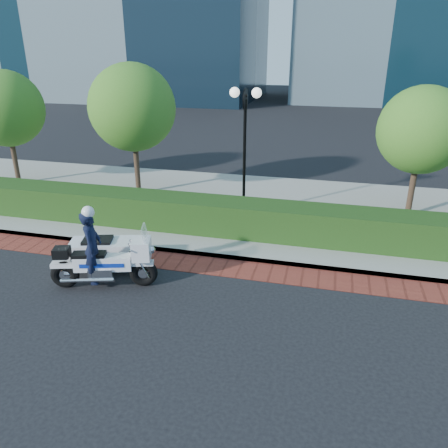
% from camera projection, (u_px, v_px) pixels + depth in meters
% --- Properties ---
extents(ground, '(120.00, 120.00, 0.00)m').
position_uv_depth(ground, '(160.00, 290.00, 10.72)').
color(ground, black).
rests_on(ground, ground).
extents(brick_strip, '(60.00, 1.00, 0.01)m').
position_uv_depth(brick_strip, '(181.00, 262.00, 12.06)').
color(brick_strip, maroon).
rests_on(brick_strip, ground).
extents(sidewalk, '(60.00, 8.00, 0.15)m').
position_uv_depth(sidewalk, '(221.00, 206.00, 16.07)').
color(sidewalk, gray).
rests_on(sidewalk, ground).
extents(hedge_main, '(18.00, 1.20, 1.00)m').
position_uv_depth(hedge_main, '(202.00, 214.00, 13.70)').
color(hedge_main, black).
rests_on(hedge_main, sidewalk).
extents(lamppost, '(1.02, 0.70, 4.21)m').
position_uv_depth(lamppost, '(245.00, 133.00, 14.03)').
color(lamppost, black).
rests_on(lamppost, sidewalk).
extents(tree_a, '(3.00, 3.00, 4.58)m').
position_uv_depth(tree_a, '(5.00, 109.00, 17.36)').
color(tree_a, '#332319').
rests_on(tree_a, sidewalk).
extents(tree_b, '(3.20, 3.20, 4.89)m').
position_uv_depth(tree_b, '(132.00, 108.00, 16.03)').
color(tree_b, '#332319').
rests_on(tree_b, sidewalk).
extents(tree_c, '(2.80, 2.80, 4.30)m').
position_uv_depth(tree_c, '(422.00, 130.00, 13.92)').
color(tree_c, '#332319').
rests_on(tree_c, sidewalk).
extents(police_motorcycle, '(2.64, 1.91, 2.12)m').
position_uv_depth(police_motorcycle, '(102.00, 253.00, 10.94)').
color(police_motorcycle, black).
rests_on(police_motorcycle, ground).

